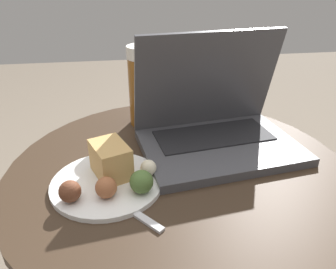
# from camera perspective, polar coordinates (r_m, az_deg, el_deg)

# --- Properties ---
(table) EXTENTS (0.66, 0.66, 0.56)m
(table) POSITION_cam_1_polar(r_m,az_deg,el_deg) (0.73, 1.73, -15.28)
(table) COLOR black
(table) RESTS_ON ground_plane
(napkin) EXTENTS (0.17, 0.14, 0.00)m
(napkin) POSITION_cam_1_polar(r_m,az_deg,el_deg) (0.60, -11.36, -8.32)
(napkin) COLOR #B7332D
(napkin) RESTS_ON table
(laptop) EXTENTS (0.35, 0.27, 0.24)m
(laptop) POSITION_cam_1_polar(r_m,az_deg,el_deg) (0.70, 8.20, 1.84)
(laptop) COLOR #47474C
(laptop) RESTS_ON table
(beer_glass) EXTENTS (0.08, 0.08, 0.19)m
(beer_glass) POSITION_cam_1_polar(r_m,az_deg,el_deg) (0.78, -4.15, 8.41)
(beer_glass) COLOR brown
(beer_glass) RESTS_ON table
(snack_plate) EXTENTS (0.20, 0.20, 0.07)m
(snack_plate) POSITION_cam_1_polar(r_m,az_deg,el_deg) (0.59, -10.03, -6.99)
(snack_plate) COLOR white
(snack_plate) RESTS_ON table
(fork) EXTENTS (0.12, 0.15, 0.00)m
(fork) POSITION_cam_1_polar(r_m,az_deg,el_deg) (0.56, -8.80, -11.46)
(fork) COLOR silver
(fork) RESTS_ON table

